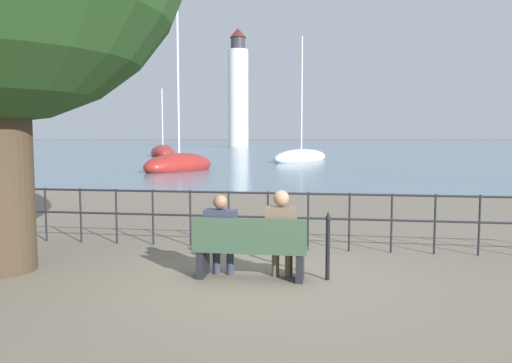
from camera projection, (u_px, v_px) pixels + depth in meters
ground_plane at (251, 278)px, 7.19m from camera, size 1000.00×1000.00×0.00m
harbor_water at (329, 144)px, 165.85m from camera, size 600.00×300.00×0.01m
park_bench at (250, 250)px, 7.10m from camera, size 1.62×0.45×0.90m
seated_person_left at (221, 232)px, 7.21m from camera, size 0.46×0.35×1.20m
seated_person_right at (281, 230)px, 7.08m from camera, size 0.43×0.35×1.29m
promenade_railing at (268, 211)px, 9.04m from camera, size 11.69×0.04×1.05m
closed_umbrella at (328, 242)px, 7.06m from camera, size 0.09×0.09×0.99m
sailboat_0 at (163, 153)px, 54.29m from camera, size 4.97×7.56×7.80m
sailboat_1 at (301, 157)px, 42.35m from camera, size 5.38×8.45×10.89m
sailboat_3 at (179, 165)px, 30.30m from camera, size 4.23×6.22×10.65m
harbor_lighthouse at (238, 92)px, 106.28m from camera, size 4.34×4.34×25.03m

